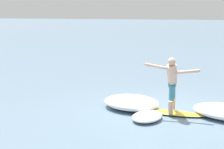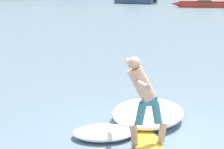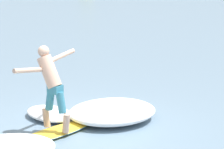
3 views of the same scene
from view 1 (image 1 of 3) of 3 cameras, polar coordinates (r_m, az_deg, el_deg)
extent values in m
plane|color=slate|center=(11.50, 7.30, -5.62)|extent=(200.00, 200.00, 0.00)
ellipsoid|color=yellow|center=(11.24, 9.07, -5.78)|extent=(0.77, 1.98, 0.10)
ellipsoid|color=yellow|center=(11.49, 4.28, -5.33)|extent=(0.32, 0.31, 0.08)
ellipsoid|color=#2870B2|center=(11.24, 9.07, -5.78)|extent=(0.79, 1.99, 0.04)
cone|color=black|center=(11.12, 13.04, -6.68)|extent=(0.06, 0.06, 0.14)
cone|color=black|center=(11.28, 12.48, -6.42)|extent=(0.06, 0.06, 0.14)
cone|color=black|center=(11.01, 12.21, -6.83)|extent=(0.06, 0.06, 0.14)
cylinder|color=tan|center=(10.92, 8.91, -4.95)|extent=(0.18, 0.14, 0.39)
cylinder|color=teal|center=(10.94, 9.05, -2.82)|extent=(0.22, 0.16, 0.43)
cylinder|color=tan|center=(11.43, 9.28, -4.29)|extent=(0.18, 0.14, 0.39)
cylinder|color=teal|center=(11.23, 9.26, -2.50)|extent=(0.22, 0.16, 0.43)
cube|color=teal|center=(11.03, 9.19, -1.43)|extent=(0.27, 0.21, 0.16)
cylinder|color=tan|center=(10.84, 9.14, 0.05)|extent=(0.54, 0.30, 0.67)
sphere|color=tan|center=(10.65, 9.09, 1.95)|extent=(0.22, 0.22, 0.22)
cylinder|color=tan|center=(10.68, 11.54, 0.42)|extent=(0.15, 0.65, 0.20)
cylinder|color=tan|center=(10.78, 6.66, 1.25)|extent=(0.13, 0.65, 0.19)
ellipsoid|color=white|center=(10.60, 5.39, -6.37)|extent=(1.31, 0.97, 0.21)
ellipsoid|color=white|center=(11.76, 2.96, -4.26)|extent=(2.29, 2.40, 0.37)
camera|label=2|loc=(10.21, 45.18, 6.63)|focal=60.00mm
camera|label=3|loc=(18.46, 34.77, 10.34)|focal=85.00mm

